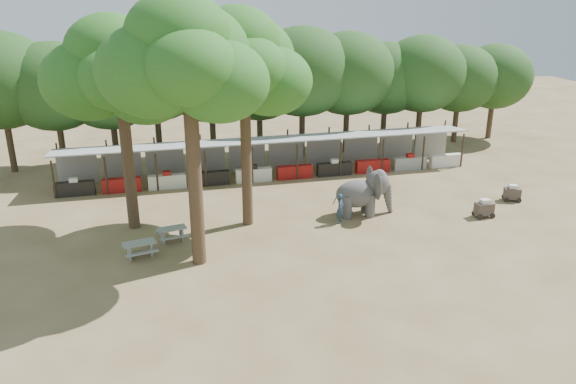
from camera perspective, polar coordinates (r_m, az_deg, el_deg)
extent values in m
plane|color=brown|center=(26.07, 4.81, -7.60)|extent=(100.00, 100.00, 0.00)
cube|color=#9B9DA2|center=(37.87, -1.80, 5.34)|extent=(28.00, 2.99, 0.39)
cylinder|color=#2D2319|center=(36.50, -21.03, 1.30)|extent=(0.12, 0.12, 2.40)
cylinder|color=#2D2319|center=(39.00, -20.65, 2.80)|extent=(0.12, 0.12, 2.80)
cube|color=black|center=(36.96, -20.85, 0.32)|extent=(2.38, 0.50, 0.90)
cube|color=gray|center=(39.07, -20.59, 2.22)|extent=(2.52, 0.12, 2.00)
cylinder|color=#2D2319|center=(36.22, -16.65, 1.67)|extent=(0.12, 0.12, 2.40)
cylinder|color=#2D2319|center=(38.75, -16.55, 3.16)|extent=(0.12, 0.12, 2.80)
cube|color=maroon|center=(36.69, -16.53, 0.68)|extent=(2.38, 0.50, 0.90)
cube|color=gray|center=(38.81, -16.50, 2.57)|extent=(2.52, 0.12, 2.00)
cylinder|color=#2D2319|center=(36.16, -12.23, 2.03)|extent=(0.12, 0.12, 2.40)
cylinder|color=#2D2319|center=(38.69, -12.42, 3.50)|extent=(0.12, 0.12, 2.80)
cube|color=silver|center=(36.63, -12.16, 1.03)|extent=(2.38, 0.50, 0.90)
cube|color=gray|center=(38.75, -12.37, 2.91)|extent=(2.52, 0.12, 2.00)
cylinder|color=#2D2319|center=(36.32, -7.82, 2.39)|extent=(0.12, 0.12, 2.40)
cylinder|color=#2D2319|center=(38.84, -8.29, 3.83)|extent=(0.12, 0.12, 2.80)
cube|color=black|center=(36.78, -7.81, 1.39)|extent=(2.38, 0.50, 0.90)
cube|color=gray|center=(38.90, -8.25, 3.24)|extent=(2.52, 0.12, 2.00)
cylinder|color=#2D2319|center=(36.69, -3.47, 2.72)|extent=(0.12, 0.12, 2.40)
cylinder|color=#2D2319|center=(39.18, -4.21, 4.13)|extent=(0.12, 0.12, 2.80)
cube|color=silver|center=(37.15, -3.52, 1.72)|extent=(2.38, 0.50, 0.90)
cube|color=gray|center=(39.25, -4.18, 3.54)|extent=(2.52, 0.12, 2.00)
cylinder|color=#2D2319|center=(37.26, 0.77, 3.03)|extent=(0.12, 0.12, 2.40)
cylinder|color=#2D2319|center=(39.72, -0.21, 4.40)|extent=(0.12, 0.12, 2.80)
cube|color=maroon|center=(37.72, 0.67, 2.04)|extent=(2.38, 0.50, 0.90)
cube|color=gray|center=(39.79, -0.20, 3.83)|extent=(2.52, 0.12, 2.00)
cylinder|color=#2D2319|center=(38.04, 4.86, 3.31)|extent=(0.12, 0.12, 2.40)
cylinder|color=#2D2319|center=(40.45, 3.66, 4.64)|extent=(0.12, 0.12, 2.80)
cube|color=black|center=(38.48, 4.71, 2.34)|extent=(2.38, 0.50, 0.90)
cube|color=gray|center=(40.51, 3.66, 4.08)|extent=(2.52, 0.12, 2.00)
cylinder|color=#2D2319|center=(39.00, 8.77, 3.56)|extent=(0.12, 0.12, 2.40)
cylinder|color=#2D2319|center=(41.36, 7.37, 4.86)|extent=(0.12, 0.12, 2.80)
cube|color=maroon|center=(39.44, 8.58, 2.62)|extent=(2.38, 0.50, 0.90)
cube|color=gray|center=(41.42, 7.37, 4.31)|extent=(2.52, 0.12, 2.00)
cylinder|color=#2D2319|center=(40.13, 12.48, 3.79)|extent=(0.12, 0.12, 2.40)
cylinder|color=#2D2319|center=(42.43, 10.92, 5.04)|extent=(0.12, 0.12, 2.80)
cube|color=gray|center=(40.56, 12.25, 2.87)|extent=(2.38, 0.50, 0.90)
cube|color=gray|center=(42.49, 10.91, 4.51)|extent=(2.52, 0.12, 2.00)
cylinder|color=#2D2319|center=(41.43, 15.97, 3.99)|extent=(0.12, 0.12, 2.40)
cylinder|color=#2D2319|center=(43.65, 14.28, 5.20)|extent=(0.12, 0.12, 2.80)
cube|color=silver|center=(41.84, 15.71, 3.09)|extent=(2.38, 0.50, 0.90)
cube|color=gray|center=(43.71, 14.27, 4.68)|extent=(2.52, 0.12, 2.00)
cylinder|color=#332316|center=(29.82, -16.11, 4.72)|extent=(0.60, 0.60, 9.20)
cone|color=#332316|center=(29.02, -16.99, 13.51)|extent=(0.57, 0.57, 2.88)
ellipsoid|color=#1B5217|center=(29.58, -19.44, 10.65)|extent=(4.80, 4.80, 3.94)
ellipsoid|color=#1B5217|center=(28.62, -14.25, 10.07)|extent=(4.20, 4.20, 3.44)
ellipsoid|color=#1B5217|center=(30.19, -16.37, 12.29)|extent=(5.20, 5.20, 4.26)
ellipsoid|color=#1B5217|center=(27.86, -16.87, 11.04)|extent=(3.80, 3.80, 3.12)
ellipsoid|color=#1B5217|center=(29.24, -17.58, 13.53)|extent=(4.40, 4.40, 3.61)
cylinder|color=#332316|center=(24.86, -9.60, 3.72)|extent=(0.64, 0.64, 10.40)
cone|color=#332316|center=(23.96, -10.33, 15.74)|extent=(0.61, 0.61, 3.25)
ellipsoid|color=#1B5217|center=(24.36, -13.51, 11.89)|extent=(4.80, 4.80, 3.94)
ellipsoid|color=#1B5217|center=(23.69, -6.98, 11.09)|extent=(4.20, 4.20, 3.44)
ellipsoid|color=#1B5217|center=(25.15, -9.91, 13.75)|extent=(5.20, 5.20, 4.26)
ellipsoid|color=#1B5217|center=(22.79, -9.89, 12.38)|extent=(3.80, 3.80, 3.12)
ellipsoid|color=#1B5217|center=(24.16, -11.08, 15.35)|extent=(4.40, 4.40, 3.61)
cylinder|color=#332316|center=(29.14, -4.31, 5.52)|extent=(0.56, 0.56, 9.60)
cone|color=#332316|center=(28.34, -4.57, 14.96)|extent=(0.53, 0.53, 3.00)
ellipsoid|color=#1B5217|center=(28.60, -7.42, 12.00)|extent=(4.80, 4.80, 3.94)
ellipsoid|color=#1B5217|center=(28.19, -1.81, 11.22)|extent=(4.20, 4.20, 3.44)
ellipsoid|color=#1B5217|center=(29.53, -4.50, 13.52)|extent=(5.20, 5.20, 4.26)
ellipsoid|color=#1B5217|center=(27.19, -4.04, 12.35)|extent=(3.80, 3.80, 3.12)
ellipsoid|color=#1B5217|center=(28.49, -5.25, 14.88)|extent=(4.40, 4.40, 3.61)
cylinder|color=#332316|center=(43.05, -25.62, 4.29)|extent=(0.44, 0.44, 3.74)
ellipsoid|color=#153611|center=(42.34, -26.36, 9.05)|extent=(6.46, 5.95, 5.61)
cylinder|color=#332316|center=(42.48, -21.23, 4.72)|extent=(0.44, 0.44, 3.74)
ellipsoid|color=#153611|center=(41.76, -21.85, 9.56)|extent=(6.46, 5.95, 5.61)
cylinder|color=#332316|center=(42.16, -16.73, 5.12)|extent=(0.44, 0.44, 3.74)
ellipsoid|color=#153611|center=(41.43, -17.24, 10.01)|extent=(6.46, 5.95, 5.61)
cylinder|color=#332316|center=(42.10, -12.20, 5.50)|extent=(0.44, 0.44, 3.74)
ellipsoid|color=#153611|center=(41.38, -12.57, 10.41)|extent=(6.46, 5.95, 5.61)
cylinder|color=#332316|center=(42.31, -7.67, 5.84)|extent=(0.44, 0.44, 3.74)
ellipsoid|color=#153611|center=(41.59, -7.90, 10.73)|extent=(6.46, 5.95, 5.61)
cylinder|color=#332316|center=(42.78, -3.21, 6.15)|extent=(0.44, 0.44, 3.74)
ellipsoid|color=#153611|center=(42.06, -3.31, 10.99)|extent=(6.46, 5.95, 5.61)
cylinder|color=#332316|center=(43.49, 1.13, 6.40)|extent=(0.44, 0.44, 3.74)
ellipsoid|color=#153611|center=(42.79, 1.17, 11.17)|extent=(6.46, 5.95, 5.61)
cylinder|color=#332316|center=(44.45, 5.32, 6.62)|extent=(0.44, 0.44, 3.74)
ellipsoid|color=#153611|center=(43.76, 5.47, 11.28)|extent=(6.46, 5.95, 5.61)
cylinder|color=#332316|center=(45.63, 9.31, 6.79)|extent=(0.44, 0.44, 3.74)
ellipsoid|color=#153611|center=(44.96, 9.57, 11.33)|extent=(6.46, 5.95, 5.61)
cylinder|color=#332316|center=(47.02, 13.08, 6.92)|extent=(0.44, 0.44, 3.74)
ellipsoid|color=#153611|center=(46.37, 13.43, 11.32)|extent=(6.46, 5.95, 5.61)
cylinder|color=#332316|center=(48.60, 16.63, 7.02)|extent=(0.44, 0.44, 3.74)
ellipsoid|color=#153611|center=(47.97, 17.06, 11.27)|extent=(6.46, 5.95, 5.61)
cylinder|color=#332316|center=(50.35, 19.94, 7.08)|extent=(0.44, 0.44, 3.74)
ellipsoid|color=#153611|center=(49.74, 20.43, 11.18)|extent=(6.46, 5.95, 5.61)
ellipsoid|color=#413E3E|center=(31.54, 7.04, -0.17)|extent=(2.52, 1.58, 1.57)
cylinder|color=#413E3E|center=(31.24, 6.02, -1.52)|extent=(0.60, 0.60, 1.32)
cylinder|color=#413E3E|center=(31.91, 5.65, -1.04)|extent=(0.60, 0.60, 1.32)
cylinder|color=#413E3E|center=(31.62, 8.35, -1.36)|extent=(0.60, 0.60, 1.32)
cylinder|color=#413E3E|center=(32.28, 7.94, -0.89)|extent=(0.60, 0.60, 1.32)
ellipsoid|color=#413E3E|center=(31.70, 9.08, 0.91)|extent=(1.41, 1.17, 1.46)
ellipsoid|color=#413E3E|center=(30.99, 9.11, 0.53)|extent=(0.30, 1.21, 1.49)
ellipsoid|color=#413E3E|center=(32.26, 8.30, 1.35)|extent=(0.30, 1.21, 1.49)
cone|color=#413E3E|center=(32.27, 10.17, -0.71)|extent=(0.64, 0.64, 1.65)
imported|color=#26384C|center=(30.52, 5.33, -1.67)|extent=(0.61, 0.72, 1.68)
cube|color=gray|center=(27.54, -14.88, -5.01)|extent=(1.62, 1.00, 0.06)
cube|color=gray|center=(27.62, -15.84, -5.88)|extent=(0.22, 0.61, 0.70)
cube|color=gray|center=(27.77, -13.80, -5.54)|extent=(0.22, 0.61, 0.70)
cube|color=gray|center=(27.17, -14.59, -6.04)|extent=(1.52, 0.55, 0.05)
cube|color=gray|center=(28.16, -15.06, -5.14)|extent=(1.52, 0.55, 0.05)
cube|color=gray|center=(28.86, -11.74, -3.64)|extent=(1.53, 0.92, 0.06)
cube|color=gray|center=(28.92, -12.61, -4.43)|extent=(0.20, 0.58, 0.67)
cube|color=gray|center=(29.10, -10.78, -4.14)|extent=(0.20, 0.58, 0.67)
cube|color=gray|center=(28.51, -11.45, -4.56)|extent=(1.45, 0.50, 0.05)
cube|color=gray|center=(29.45, -11.94, -3.78)|extent=(1.45, 0.50, 0.05)
cube|color=#372C26|center=(33.15, 19.29, -1.62)|extent=(0.98, 0.60, 0.68)
cylinder|color=black|center=(32.81, 18.94, -2.43)|extent=(0.29, 0.06, 0.29)
cylinder|color=black|center=(33.22, 20.09, -2.30)|extent=(0.29, 0.06, 0.29)
cylinder|color=black|center=(33.32, 18.37, -2.03)|extent=(0.29, 0.06, 0.29)
cylinder|color=black|center=(33.72, 19.51, -1.90)|extent=(0.29, 0.06, 0.29)
cube|color=silver|center=(33.00, 19.38, -0.91)|extent=(0.49, 0.40, 0.24)
cube|color=#372C26|center=(36.29, 21.81, -0.13)|extent=(1.07, 0.86, 0.65)
cylinder|color=black|center=(36.02, 21.29, -0.76)|extent=(0.28, 0.15, 0.28)
cylinder|color=black|center=(36.21, 22.43, -0.81)|extent=(0.28, 0.15, 0.28)
cylinder|color=black|center=(36.59, 21.08, -0.42)|extent=(0.28, 0.15, 0.28)
cylinder|color=black|center=(36.77, 22.20, -0.47)|extent=(0.28, 0.15, 0.28)
cube|color=silver|center=(36.16, 21.90, 0.49)|extent=(0.57, 0.52, 0.23)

